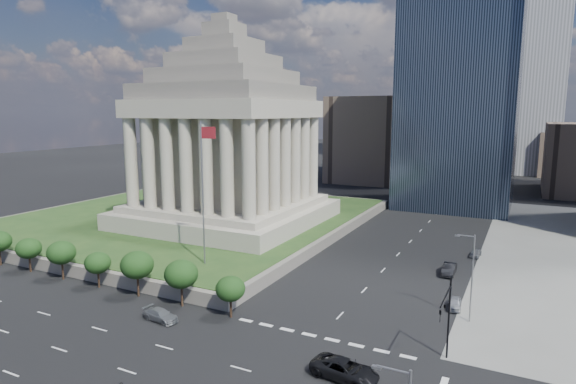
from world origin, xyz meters
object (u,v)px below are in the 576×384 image
Objects in this scene: suv_grey at (161,315)px; flagpole at (203,186)px; parked_sedan_mid at (449,269)px; street_lamp_north at (471,273)px; traffic_signal_ne at (446,313)px; war_memorial at (226,121)px; pickup_truck at (345,370)px; parked_sedan_near at (455,303)px; parked_sedan_far at (476,253)px.

flagpole is at bearing 23.84° from suv_grey.
flagpole is 4.19× the size of parked_sedan_mid.
street_lamp_north is at bearing -75.02° from parked_sedan_mid.
traffic_signal_ne is 1.68× the size of parked_sedan_mid.
war_memorial is 1.95× the size of flagpole.
suv_grey is at bearing -66.76° from war_memorial.
street_lamp_north is (47.33, -23.00, -15.74)m from war_memorial.
pickup_truck is 22.69m from suv_grey.
flagpole is at bearing -178.08° from parked_sedan_near.
suv_grey is 1.24× the size of parked_sedan_far.
war_memorial is 6.37× the size of pickup_truck.
traffic_signal_ne is at bearing -94.19° from street_lamp_north.
pickup_truck is (-8.27, -17.27, -4.81)m from street_lamp_north.
war_memorial is 60.00m from traffic_signal_ne.
war_memorial is at bearing 154.08° from street_lamp_north.
parked_sedan_far is at bearing 93.97° from street_lamp_north.
flagpole is 35.95m from street_lamp_north.
parked_sedan_near is 23.24m from parked_sedan_far.
suv_grey is at bearing -172.38° from traffic_signal_ne.
parked_sedan_far is (45.50, 3.34, -20.78)m from war_memorial.
traffic_signal_ne reaches higher than parked_sedan_mid.
traffic_signal_ne is at bearing -16.71° from flagpole.
pickup_truck is 1.69× the size of parked_sedan_far.
street_lamp_north reaches higher than parked_sedan_far.
war_memorial is at bearing -170.94° from parked_sedan_far.
parked_sedan_far is (33.33, 27.34, -12.50)m from flagpole.
traffic_signal_ne reaches higher than pickup_truck.
suv_grey is 34.39m from parked_sedan_near.
flagpole is 2.50× the size of traffic_signal_ne.
war_memorial reaches higher than suv_grey.
flagpole is 3.27× the size of pickup_truck.
parked_sedan_far is (-1.83, 26.34, -5.05)m from street_lamp_north.
pickup_truck is (26.89, -16.27, -12.26)m from flagpole.
traffic_signal_ne is 1.31× the size of pickup_truck.
war_memorial is 53.83m from parked_sedan_near.
street_lamp_north reaches higher than parked_sedan_near.
street_lamp_north is (35.16, 1.00, -7.45)m from flagpole.
traffic_signal_ne is 30.65m from suv_grey.
flagpole is 5.53× the size of parked_sedan_far.
traffic_signal_ne is at bearing -83.62° from parked_sedan_far.
street_lamp_north reaches higher than suv_grey.
traffic_signal_ne is (46.50, -34.30, -16.15)m from war_memorial.
pickup_truck is at bearing -97.54° from parked_sedan_mid.
traffic_signal_ne is 37.94m from parked_sedan_far.
parked_sedan_far is (2.50, 10.89, -0.17)m from parked_sedan_mid.
street_lamp_north is at bearing -64.57° from parked_sedan_near.
traffic_signal_ne is at bearing -43.81° from pickup_truck.
flagpole is at bearing 163.29° from traffic_signal_ne.
flagpole reaches higher than parked_sedan_far.
pickup_truck is 44.09m from parked_sedan_far.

